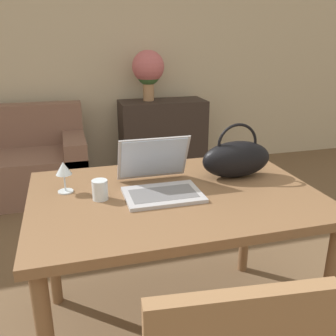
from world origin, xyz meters
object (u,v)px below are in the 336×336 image
object	(u,v)px
drinking_glass	(100,190)
wine_glass	(64,170)
couch	(4,167)
flower_vase	(148,70)
laptop	(158,177)
handbag	(236,158)

from	to	relation	value
drinking_glass	wine_glass	size ratio (longest dim) A/B	0.61
couch	flower_vase	distance (m)	1.69
couch	wine_glass	size ratio (longest dim) A/B	10.48
laptop	wine_glass	bearing A→B (deg)	168.49
wine_glass	couch	bearing A→B (deg)	106.01
handbag	flower_vase	distance (m)	2.24
flower_vase	wine_glass	bearing A→B (deg)	-111.96
flower_vase	drinking_glass	bearing A→B (deg)	-107.75
wine_glass	handbag	world-z (taller)	handbag
wine_glass	flower_vase	bearing A→B (deg)	68.04
couch	handbag	size ratio (longest dim) A/B	4.25
couch	flower_vase	size ratio (longest dim) A/B	2.96
drinking_glass	flower_vase	world-z (taller)	flower_vase
couch	flower_vase	xyz separation A→B (m)	(1.45, 0.24, 0.83)
couch	flower_vase	bearing A→B (deg)	9.52
laptop	handbag	distance (m)	0.42
wine_glass	handbag	distance (m)	0.83
wine_glass	flower_vase	world-z (taller)	flower_vase
drinking_glass	wine_glass	distance (m)	0.20
handbag	flower_vase	world-z (taller)	flower_vase
wine_glass	handbag	xyz separation A→B (m)	(0.83, -0.03, -0.01)
couch	drinking_glass	xyz separation A→B (m)	(0.71, -2.08, 0.53)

